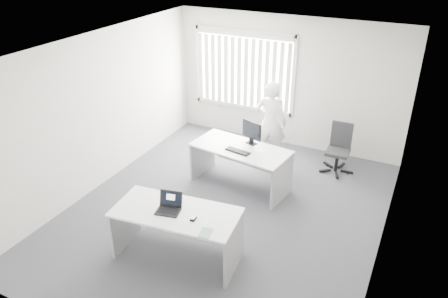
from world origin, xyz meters
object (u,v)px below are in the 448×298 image
at_px(desk_far, 240,159).
at_px(monitor, 252,133).
at_px(person, 271,123).
at_px(laptop, 167,205).
at_px(desk_near, 177,224).
at_px(office_chair, 338,157).

relative_size(desk_far, monitor, 4.27).
bearing_deg(monitor, person, 108.74).
bearing_deg(desk_far, laptop, -84.20).
distance_m(desk_near, office_chair, 3.89).
xyz_separation_m(desk_far, office_chair, (1.48, 1.39, -0.27)).
bearing_deg(monitor, laptop, -74.28).
bearing_deg(desk_near, laptop, -148.00).
relative_size(desk_near, laptop, 5.65).
bearing_deg(monitor, desk_near, -72.40).
relative_size(office_chair, monitor, 2.25).
distance_m(desk_far, person, 1.21).
distance_m(person, monitor, 0.94).
bearing_deg(laptop, person, 73.79).
height_order(office_chair, laptop, laptop).
height_order(office_chair, person, person).
relative_size(person, laptop, 5.27).
relative_size(desk_far, laptop, 5.69).
bearing_deg(desk_far, monitor, 73.02).
xyz_separation_m(desk_far, monitor, (0.11, 0.24, 0.44)).
distance_m(desk_near, laptop, 0.37).
xyz_separation_m(office_chair, laptop, (-1.57, -3.66, 0.63)).
height_order(desk_far, laptop, laptop).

